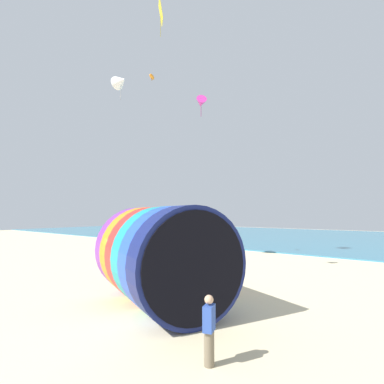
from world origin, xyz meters
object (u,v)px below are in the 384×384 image
at_px(giant_inflatable_tube, 160,256).
at_px(kite_orange_parafoil, 152,77).
at_px(kite_magenta_delta, 201,103).
at_px(kite_yellow_diamond, 161,12).
at_px(kite_white_delta, 121,81).
at_px(kite_handler, 209,330).

bearing_deg(giant_inflatable_tube, kite_orange_parafoil, 138.73).
bearing_deg(giant_inflatable_tube, kite_magenta_delta, 110.75).
distance_m(kite_yellow_diamond, kite_white_delta, 6.13).
xyz_separation_m(giant_inflatable_tube, kite_handler, (4.09, -2.47, -1.08)).
height_order(kite_white_delta, kite_orange_parafoil, kite_orange_parafoil).
xyz_separation_m(kite_white_delta, kite_orange_parafoil, (0.94, 2.14, 0.83)).
xyz_separation_m(kite_yellow_diamond, kite_white_delta, (-1.98, -1.99, -5.45)).
height_order(kite_handler, kite_magenta_delta, kite_magenta_delta).
bearing_deg(kite_handler, kite_white_delta, 150.73).
bearing_deg(giant_inflatable_tube, kite_handler, -31.12).
height_order(giant_inflatable_tube, kite_orange_parafoil, kite_orange_parafoil).
bearing_deg(giant_inflatable_tube, kite_yellow_diamond, 135.32).
bearing_deg(kite_yellow_diamond, kite_handler, -40.18).
xyz_separation_m(kite_handler, kite_yellow_diamond, (-10.91, 9.21, 17.64)).
height_order(kite_handler, kite_yellow_diamond, kite_yellow_diamond).
height_order(giant_inflatable_tube, kite_magenta_delta, kite_magenta_delta).
relative_size(kite_handler, kite_orange_parafoil, 1.75).
relative_size(kite_yellow_diamond, kite_white_delta, 1.47).
xyz_separation_m(kite_magenta_delta, kite_white_delta, (-6.77, -0.58, 3.01)).
bearing_deg(kite_orange_parafoil, kite_white_delta, -113.65).
xyz_separation_m(giant_inflatable_tube, kite_yellow_diamond, (-6.81, 6.74, 16.56)).
xyz_separation_m(kite_yellow_diamond, kite_orange_parafoil, (-1.04, 0.16, -4.62)).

